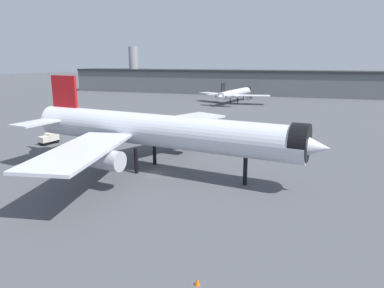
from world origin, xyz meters
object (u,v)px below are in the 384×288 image
airliner_far_taxiway (235,93)px  traffic_cone_wingtip (197,282)px  airliner_near_gate (155,131)px  service_truck_front (49,138)px  traffic_cone_near_nose (175,133)px

airliner_far_taxiway → traffic_cone_wingtip: size_ratio=58.48×
airliner_near_gate → traffic_cone_wingtip: 41.18m
service_truck_front → traffic_cone_near_nose: (26.56, 26.31, -1.29)m
airliner_near_gate → airliner_far_taxiway: airliner_near_gate is taller
airliner_far_taxiway → service_truck_front: bearing=174.6°
airliner_far_taxiway → service_truck_front: (-21.37, -112.27, -3.55)m
traffic_cone_near_nose → traffic_cone_wingtip: traffic_cone_wingtip is taller
service_truck_front → airliner_near_gate: bearing=84.7°
service_truck_front → airliner_far_taxiway: bearing=177.6°
service_truck_front → traffic_cone_near_nose: size_ratio=9.80×
airliner_near_gate → traffic_cone_near_nose: size_ratio=117.25×
airliner_near_gate → traffic_cone_near_nose: bearing=113.3°
airliner_near_gate → service_truck_front: size_ratio=11.97×
airliner_far_taxiway → traffic_cone_wingtip: airliner_far_taxiway is taller
airliner_near_gate → traffic_cone_near_nose: airliner_near_gate is taller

